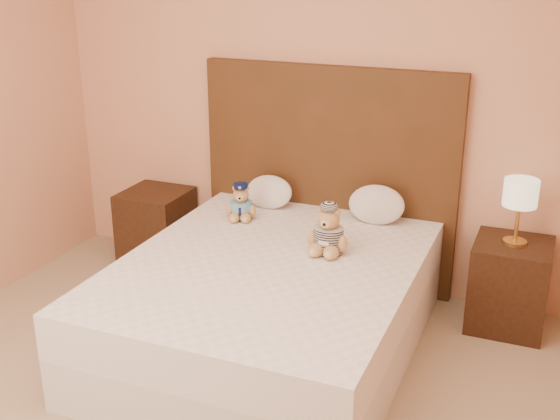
# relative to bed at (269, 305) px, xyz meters

# --- Properties ---
(room_walls) EXTENTS (4.04, 4.52, 2.72)m
(room_walls) POSITION_rel_bed_xyz_m (0.00, -0.74, 1.53)
(room_walls) COLOR tan
(room_walls) RESTS_ON ground
(bed) EXTENTS (1.60, 2.00, 0.55)m
(bed) POSITION_rel_bed_xyz_m (0.00, 0.00, 0.00)
(bed) COLOR white
(bed) RESTS_ON ground
(headboard) EXTENTS (1.75, 0.08, 1.50)m
(headboard) POSITION_rel_bed_xyz_m (0.00, 1.01, 0.47)
(headboard) COLOR #4C2A17
(headboard) RESTS_ON ground
(nightstand_left) EXTENTS (0.45, 0.45, 0.55)m
(nightstand_left) POSITION_rel_bed_xyz_m (-1.25, 0.80, -0.00)
(nightstand_left) COLOR #371D11
(nightstand_left) RESTS_ON ground
(nightstand_right) EXTENTS (0.45, 0.45, 0.55)m
(nightstand_right) POSITION_rel_bed_xyz_m (1.25, 0.80, -0.00)
(nightstand_right) COLOR #371D11
(nightstand_right) RESTS_ON ground
(lamp) EXTENTS (0.20, 0.20, 0.40)m
(lamp) POSITION_rel_bed_xyz_m (1.25, 0.80, 0.57)
(lamp) COLOR gold
(lamp) RESTS_ON nightstand_right
(teddy_police) EXTENTS (0.26, 0.25, 0.24)m
(teddy_police) POSITION_rel_bed_xyz_m (-0.43, 0.54, 0.39)
(teddy_police) COLOR #AF8444
(teddy_police) RESTS_ON bed
(teddy_prisoner) EXTENTS (0.26, 0.25, 0.29)m
(teddy_prisoner) POSITION_rel_bed_xyz_m (0.27, 0.25, 0.42)
(teddy_prisoner) COLOR #AF8444
(teddy_prisoner) RESTS_ON bed
(pillow_left) EXTENTS (0.33, 0.21, 0.23)m
(pillow_left) POSITION_rel_bed_xyz_m (-0.36, 0.83, 0.39)
(pillow_left) COLOR white
(pillow_left) RESTS_ON bed
(pillow_right) EXTENTS (0.36, 0.24, 0.26)m
(pillow_right) POSITION_rel_bed_xyz_m (0.39, 0.83, 0.40)
(pillow_right) COLOR white
(pillow_right) RESTS_ON bed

